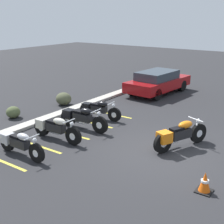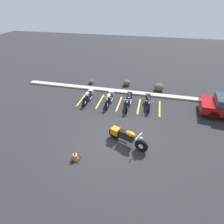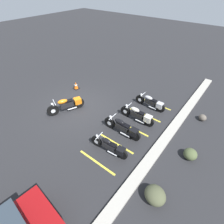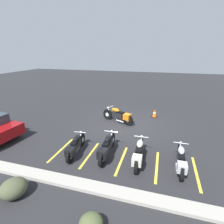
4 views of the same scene
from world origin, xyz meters
name	(u,v)px [view 2 (image 2 of 4)]	position (x,y,z in m)	size (l,w,h in m)	color
ground	(116,139)	(0.00, 0.00, 0.00)	(60.00, 60.00, 0.00)	#262628
motorcycle_orange_featured	(126,136)	(0.54, -0.21, 0.48)	(2.18, 1.09, 0.91)	black
parked_bike_0	(89,95)	(-2.88, 3.69, 0.43)	(0.57, 2.04, 0.80)	black
parked_bike_1	(110,97)	(-1.28, 3.72, 0.45)	(0.61, 2.17, 0.85)	black
parked_bike_2	(128,100)	(0.10, 3.66, 0.47)	(0.63, 2.23, 0.88)	black
parked_bike_3	(148,101)	(1.47, 3.89, 0.42)	(0.58, 2.01, 0.79)	black
concrete_curb	(131,92)	(0.00, 5.59, 0.06)	(18.00, 0.50, 0.12)	#A8A399
landscape_rock_0	(159,87)	(2.19, 6.58, 0.31)	(0.83, 0.75, 0.62)	#4A4E35
landscape_rock_1	(91,82)	(-3.70, 6.62, 0.18)	(0.40, 0.44, 0.36)	#5C544A
landscape_rock_2	(127,83)	(-0.56, 6.96, 0.25)	(0.60, 0.62, 0.51)	#4B5534
traffic_cone	(75,156)	(-1.60, -1.85, 0.25)	(0.40, 0.40, 0.55)	black
stall_line_0	(82,99)	(-3.48, 3.76, 0.00)	(0.10, 2.10, 0.00)	gold
stall_line_1	(100,101)	(-2.03, 3.76, 0.00)	(0.10, 2.10, 0.00)	gold
stall_line_2	(119,104)	(-0.59, 3.76, 0.00)	(0.10, 2.10, 0.00)	gold
stall_line_3	(139,106)	(0.86, 3.76, 0.00)	(0.10, 2.10, 0.00)	gold
stall_line_4	(160,108)	(2.31, 3.76, 0.00)	(0.10, 2.10, 0.00)	gold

